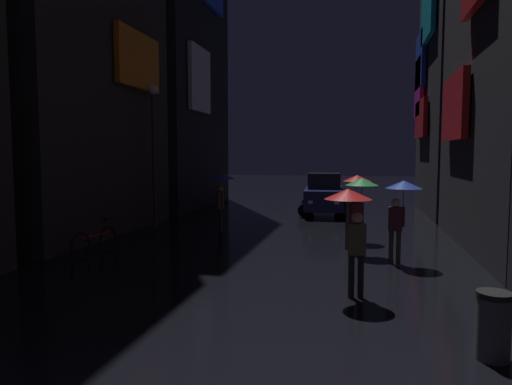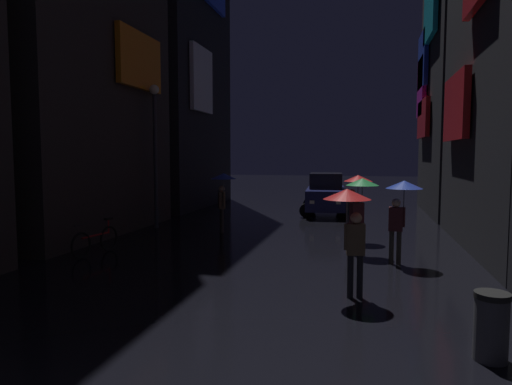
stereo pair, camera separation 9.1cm
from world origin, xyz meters
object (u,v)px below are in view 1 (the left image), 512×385
(pedestrian_foreground_right_red, at_px, (355,189))
(pedestrian_near_crossing_blue, at_px, (222,186))
(trash_bin, at_px, (493,326))
(car_distant, at_px, (324,194))
(streetlamp_left_far, at_px, (154,139))
(pedestrian_midstreet_centre_green, at_px, (360,194))
(bicycle_parked_at_storefront, at_px, (95,241))
(pedestrian_foreground_left_blue, at_px, (401,198))
(pedestrian_midstreet_left_red, at_px, (351,212))

(pedestrian_foreground_right_red, height_order, pedestrian_near_crossing_blue, same)
(pedestrian_near_crossing_blue, relative_size, trash_bin, 2.28)
(pedestrian_foreground_right_red, relative_size, car_distant, 0.50)
(pedestrian_near_crossing_blue, xyz_separation_m, streetlamp_left_far, (-2.77, 0.42, 1.69))
(car_distant, bearing_deg, trash_bin, -76.99)
(pedestrian_midstreet_centre_green, height_order, bicycle_parked_at_storefront, pedestrian_midstreet_centre_green)
(pedestrian_foreground_right_red, xyz_separation_m, pedestrian_midstreet_centre_green, (0.16, -1.97, 0.00))
(pedestrian_midstreet_centre_green, height_order, car_distant, pedestrian_midstreet_centre_green)
(car_distant, xyz_separation_m, streetlamp_left_far, (-5.89, -5.53, 2.43))
(pedestrian_midstreet_centre_green, height_order, pedestrian_foreground_left_blue, same)
(pedestrian_foreground_right_red, bearing_deg, car_distant, 102.86)
(pedestrian_midstreet_left_red, xyz_separation_m, trash_bin, (1.95, -2.27, -1.20))
(pedestrian_midstreet_centre_green, bearing_deg, car_distant, 100.94)
(streetlamp_left_far, distance_m, trash_bin, 13.42)
(pedestrian_foreground_left_blue, bearing_deg, bicycle_parked_at_storefront, -174.55)
(pedestrian_foreground_left_blue, relative_size, trash_bin, 2.28)
(pedestrian_midstreet_centre_green, relative_size, bicycle_parked_at_storefront, 1.17)
(trash_bin, bearing_deg, pedestrian_midstreet_centre_green, 105.72)
(pedestrian_foreground_right_red, xyz_separation_m, streetlamp_left_far, (-7.36, 0.93, 1.69))
(pedestrian_foreground_left_blue, relative_size, streetlamp_left_far, 0.40)
(pedestrian_foreground_left_blue, xyz_separation_m, bicycle_parked_at_storefront, (-8.12, -0.77, -1.28))
(pedestrian_midstreet_left_red, bearing_deg, pedestrian_near_crossing_blue, 125.04)
(pedestrian_midstreet_centre_green, distance_m, car_distant, 8.62)
(pedestrian_midstreet_centre_green, distance_m, streetlamp_left_far, 8.23)
(pedestrian_foreground_right_red, relative_size, trash_bin, 2.28)
(streetlamp_left_far, bearing_deg, pedestrian_midstreet_left_red, -43.42)
(car_distant, relative_size, trash_bin, 4.56)
(car_distant, xyz_separation_m, trash_bin, (3.41, -14.76, -0.46))
(car_distant, bearing_deg, pedestrian_foreground_left_blue, -74.31)
(trash_bin, bearing_deg, pedestrian_foreground_right_red, 103.14)
(pedestrian_midstreet_centre_green, xyz_separation_m, trash_bin, (1.78, -6.33, -1.20))
(pedestrian_near_crossing_blue, bearing_deg, trash_bin, -53.45)
(pedestrian_midstreet_left_red, xyz_separation_m, bicycle_parked_at_storefront, (-6.95, 2.33, -1.28))
(bicycle_parked_at_storefront, bearing_deg, streetlamp_left_far, 94.97)
(pedestrian_near_crossing_blue, xyz_separation_m, car_distant, (3.12, 5.95, -0.74))
(pedestrian_midstreet_centre_green, bearing_deg, pedestrian_near_crossing_blue, 152.39)
(pedestrian_near_crossing_blue, distance_m, car_distant, 6.76)
(streetlamp_left_far, bearing_deg, pedestrian_midstreet_centre_green, -21.11)
(bicycle_parked_at_storefront, height_order, car_distant, car_distant)
(trash_bin, bearing_deg, bicycle_parked_at_storefront, 152.65)
(pedestrian_midstreet_centre_green, xyz_separation_m, bicycle_parked_at_storefront, (-7.12, -1.73, -1.28))
(streetlamp_left_far, bearing_deg, trash_bin, -44.79)
(pedestrian_near_crossing_blue, xyz_separation_m, pedestrian_midstreet_centre_green, (4.75, -2.49, 0.00))
(pedestrian_foreground_right_red, xyz_separation_m, pedestrian_foreground_left_blue, (1.16, -2.92, 0.00))
(pedestrian_midstreet_centre_green, bearing_deg, pedestrian_midstreet_left_red, -92.32)
(pedestrian_midstreet_left_red, xyz_separation_m, pedestrian_foreground_left_blue, (1.17, 3.11, 0.00))
(pedestrian_near_crossing_blue, bearing_deg, pedestrian_foreground_left_blue, -30.84)
(trash_bin, bearing_deg, pedestrian_foreground_left_blue, 98.21)
(bicycle_parked_at_storefront, bearing_deg, trash_bin, -27.35)
(pedestrian_midstreet_centre_green, bearing_deg, pedestrian_foreground_left_blue, -43.42)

